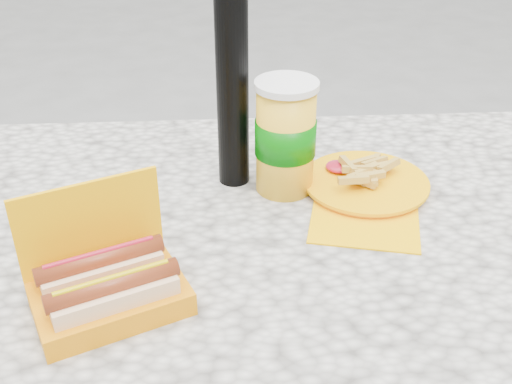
{
  "coord_description": "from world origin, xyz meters",
  "views": [
    {
      "loc": [
        -0.02,
        -0.76,
        1.29
      ],
      "look_at": [
        0.03,
        0.04,
        0.8
      ],
      "focal_mm": 45.0,
      "sensor_mm": 36.0,
      "label": 1
    }
  ],
  "objects": [
    {
      "name": "picnic_table",
      "position": [
        0.0,
        0.0,
        0.64
      ],
      "size": [
        1.2,
        0.8,
        0.75
      ],
      "color": "beige",
      "rests_on": "ground"
    },
    {
      "name": "fries_plate",
      "position": [
        0.21,
        0.12,
        0.76
      ],
      "size": [
        0.22,
        0.29,
        0.04
      ],
      "rotation": [
        0.0,
        0.0,
        0.08
      ],
      "color": "#FFB400",
      "rests_on": "picnic_table"
    },
    {
      "name": "soda_cup",
      "position": [
        0.08,
        0.13,
        0.84
      ],
      "size": [
        0.1,
        0.1,
        0.18
      ],
      "rotation": [
        0.0,
        0.0,
        0.02
      ],
      "color": "yellow",
      "rests_on": "picnic_table"
    },
    {
      "name": "hotdog_box",
      "position": [
        -0.16,
        -0.14,
        0.78
      ],
      "size": [
        0.21,
        0.18,
        0.15
      ],
      "rotation": [
        0.0,
        0.0,
        0.41
      ],
      "color": "#FBAA00",
      "rests_on": "picnic_table"
    }
  ]
}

